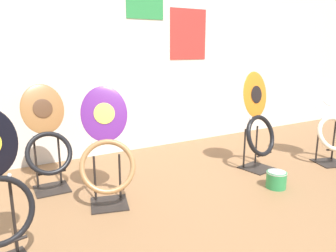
{
  "coord_description": "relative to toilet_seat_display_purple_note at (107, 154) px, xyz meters",
  "views": [
    {
      "loc": [
        -1.55,
        -1.18,
        1.18
      ],
      "look_at": [
        -0.22,
        1.15,
        0.55
      ],
      "focal_mm": 35.0,
      "sensor_mm": 36.0,
      "label": 1
    }
  ],
  "objects": [
    {
      "name": "wall_back",
      "position": [
        0.78,
        1.21,
        0.9
      ],
      "size": [
        8.0,
        0.07,
        2.6
      ],
      "color": "silver",
      "rests_on": "ground_plane"
    },
    {
      "name": "toilet_seat_display_purple_note",
      "position": [
        0.0,
        0.0,
        0.0
      ],
      "size": [
        0.48,
        0.47,
        0.9
      ],
      "color": "black",
      "rests_on": "ground_plane"
    },
    {
      "name": "ground_plane",
      "position": [
        0.77,
        -1.11,
        -0.41
      ],
      "size": [
        14.0,
        14.0,
        0.0
      ],
      "primitive_type": "plane",
      "color": "#8E6642"
    },
    {
      "name": "paint_can",
      "position": [
        1.37,
        -0.45,
        -0.33
      ],
      "size": [
        0.18,
        0.18,
        0.15
      ],
      "color": "#2D8E4C",
      "rests_on": "ground_plane"
    },
    {
      "name": "toilet_seat_display_woodgrain",
      "position": [
        -0.34,
        0.52,
        0.03
      ],
      "size": [
        0.38,
        0.37,
        0.89
      ],
      "color": "black",
      "rests_on": "ground_plane"
    },
    {
      "name": "toilet_seat_display_orange_sun",
      "position": [
        1.56,
        -0.01,
        0.06
      ],
      "size": [
        0.44,
        0.32,
        0.97
      ],
      "color": "black",
      "rests_on": "ground_plane"
    },
    {
      "name": "toilet_seat_display_white_plain",
      "position": [
        2.36,
        -0.26,
        0.02
      ],
      "size": [
        0.45,
        0.44,
        0.88
      ],
      "color": "black",
      "rests_on": "ground_plane"
    }
  ]
}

